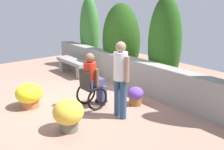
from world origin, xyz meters
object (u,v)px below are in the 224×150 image
person_in_wheelchair (92,82)px  person_standing_companion (120,75)px  flower_pot_red_accent (136,95)px  stone_bench (73,65)px  flower_pot_terracotta_by_wall (29,95)px  flower_pot_purple_near (68,114)px

person_in_wheelchair → person_standing_companion: 0.93m
person_in_wheelchair → flower_pot_red_accent: (0.57, 0.88, -0.38)m
stone_bench → flower_pot_terracotta_by_wall: (1.73, -2.23, -0.04)m
person_in_wheelchair → flower_pot_purple_near: size_ratio=2.04×
person_standing_companion → flower_pot_terracotta_by_wall: person_standing_companion is taller
flower_pot_terracotta_by_wall → flower_pot_red_accent: (1.49, 2.09, -0.07)m
stone_bench → flower_pot_purple_near: (3.34, -2.07, 0.00)m
person_in_wheelchair → person_standing_companion: (0.85, 0.14, 0.35)m
stone_bench → flower_pot_purple_near: flower_pot_purple_near is taller
person_standing_companion → flower_pot_red_accent: bearing=122.8°
person_in_wheelchair → flower_pot_terracotta_by_wall: 1.55m
person_in_wheelchair → flower_pot_red_accent: bearing=50.3°
person_in_wheelchair → stone_bench: bearing=152.0°
person_in_wheelchair → flower_pot_terracotta_by_wall: bearing=-134.5°
person_standing_companion → flower_pot_purple_near: 1.35m
person_standing_companion → flower_pot_purple_near: size_ratio=2.58×
flower_pot_red_accent → person_standing_companion: bearing=-68.8°
stone_bench → flower_pot_purple_near: 3.93m
person_standing_companion → flower_pot_purple_near: bearing=-86.8°
flower_pot_terracotta_by_wall → flower_pot_red_accent: 2.57m
stone_bench → person_standing_companion: size_ratio=0.90×
person_standing_companion → person_in_wheelchair: bearing=-159.0°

